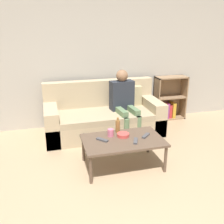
% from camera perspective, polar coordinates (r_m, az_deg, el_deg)
% --- Properties ---
extents(wall_back, '(12.00, 0.06, 2.60)m').
position_cam_1_polar(wall_back, '(4.68, -5.38, 12.62)').
color(wall_back, '#B7B2A8').
rests_on(wall_back, ground_plane).
extents(couch, '(2.01, 0.89, 0.89)m').
position_cam_1_polar(couch, '(4.43, -1.95, -1.13)').
color(couch, tan).
rests_on(couch, ground_plane).
extents(bookshelf, '(0.63, 0.28, 0.87)m').
position_cam_1_polar(bookshelf, '(5.23, 12.58, 2.28)').
color(bookshelf, '#8E7051').
rests_on(bookshelf, ground_plane).
extents(coffee_table, '(1.07, 0.65, 0.40)m').
position_cam_1_polar(coffee_table, '(3.35, 2.52, -6.80)').
color(coffee_table, brown).
rests_on(coffee_table, ground_plane).
extents(person_adult, '(0.42, 0.65, 1.12)m').
position_cam_1_polar(person_adult, '(4.33, 2.63, 3.27)').
color(person_adult, '#66845B').
rests_on(person_adult, ground_plane).
extents(cup_near, '(0.08, 0.08, 0.10)m').
position_cam_1_polar(cup_near, '(3.40, -0.34, -4.74)').
color(cup_near, pink).
rests_on(cup_near, coffee_table).
extents(tv_remote_0, '(0.15, 0.16, 0.02)m').
position_cam_1_polar(tv_remote_0, '(3.29, -2.26, -6.36)').
color(tv_remote_0, '#47474C').
rests_on(tv_remote_0, coffee_table).
extents(tv_remote_1, '(0.16, 0.15, 0.02)m').
position_cam_1_polar(tv_remote_1, '(3.44, 7.73, -5.37)').
color(tv_remote_1, '#47474C').
rests_on(tv_remote_1, coffee_table).
extents(tv_remote_2, '(0.11, 0.17, 0.02)m').
position_cam_1_polar(tv_remote_2, '(3.27, 5.43, -6.58)').
color(tv_remote_2, '#47474C').
rests_on(tv_remote_2, coffee_table).
extents(snack_bowl, '(0.17, 0.17, 0.05)m').
position_cam_1_polar(snack_bowl, '(3.40, 2.56, -5.26)').
color(snack_bowl, '#DB4C47').
rests_on(snack_bowl, coffee_table).
extents(bottle, '(0.06, 0.06, 0.22)m').
position_cam_1_polar(bottle, '(3.50, 1.32, -3.23)').
color(bottle, olive).
rests_on(bottle, coffee_table).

